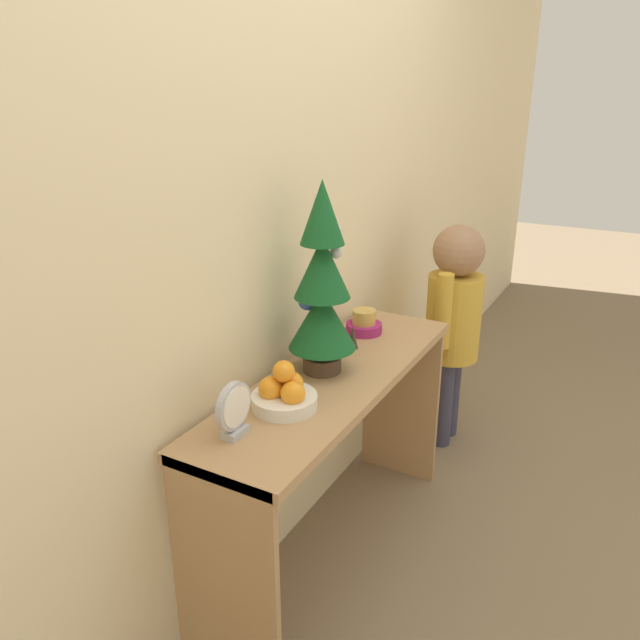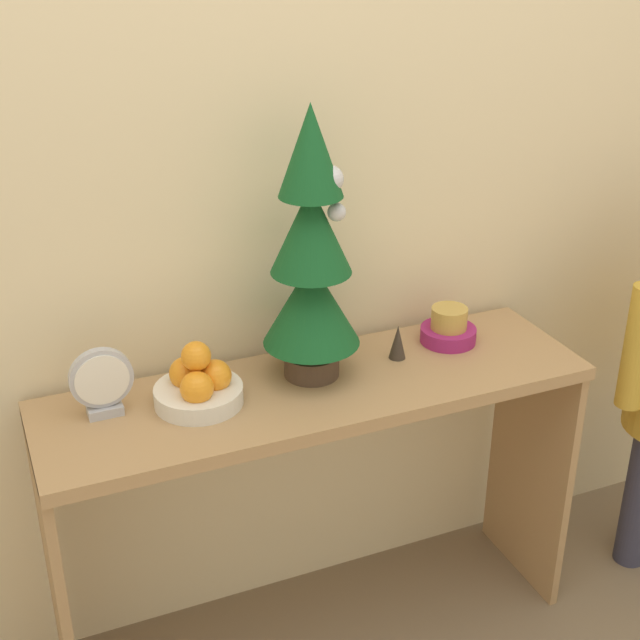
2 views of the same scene
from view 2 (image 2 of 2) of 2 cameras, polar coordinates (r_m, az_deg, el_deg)
back_wall at (r=1.87m, az=-2.84°, el=14.23°), size 7.00×0.05×2.50m
console_table at (r=1.96m, az=-0.17°, el=-7.98°), size 1.18×0.34×0.69m
mini_tree at (r=1.80m, az=-0.56°, el=4.15°), size 0.20×0.20×0.58m
fruit_bowl at (r=1.81m, az=-7.77°, el=-4.16°), size 0.18×0.18×0.14m
singing_bowl at (r=2.06m, az=8.22°, el=-0.54°), size 0.13×0.13×0.08m
desk_clock at (r=1.79m, az=-13.79°, el=-3.93°), size 0.13×0.04×0.15m
figurine at (r=1.97m, az=4.99°, el=-1.40°), size 0.04×0.04×0.08m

